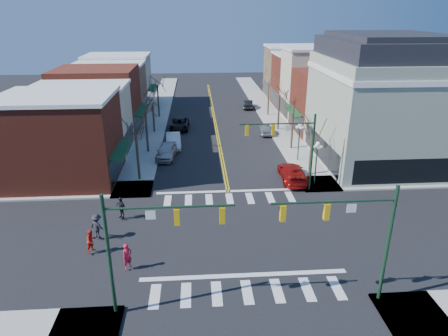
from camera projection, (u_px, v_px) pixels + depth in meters
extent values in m
plane|color=black|center=(237.00, 236.00, 29.23)|extent=(160.00, 160.00, 0.00)
cube|color=#9E9B93|center=(146.00, 149.00, 47.15)|extent=(3.50, 70.00, 0.15)
cube|color=#9E9B93|center=(292.00, 146.00, 48.30)|extent=(3.50, 70.00, 0.15)
cube|color=maroon|center=(61.00, 140.00, 37.61)|extent=(10.00, 8.50, 8.00)
cube|color=#BCB59B|center=(83.00, 121.00, 44.87)|extent=(10.00, 7.00, 7.50)
cube|color=maroon|center=(98.00, 101.00, 52.09)|extent=(10.00, 9.00, 8.50)
cube|color=#8A6E4C|center=(110.00, 92.00, 59.86)|extent=(10.00, 7.50, 7.80)
cube|color=#BCB59B|center=(119.00, 82.00, 66.96)|extent=(10.00, 8.00, 8.20)
cube|color=maroon|center=(334.00, 102.00, 52.60)|extent=(10.00, 8.50, 8.00)
cube|color=#BCB59B|center=(318.00, 84.00, 59.41)|extent=(10.00, 7.00, 10.00)
cube|color=maroon|center=(305.00, 81.00, 66.63)|extent=(10.00, 8.00, 8.50)
cube|color=#8A6E4C|center=(294.00, 72.00, 73.94)|extent=(10.00, 8.00, 9.00)
cube|color=gray|center=(380.00, 112.00, 41.70)|extent=(12.00, 14.00, 11.00)
cube|color=white|center=(386.00, 72.00, 40.17)|extent=(12.25, 14.25, 0.50)
cube|color=black|center=(390.00, 48.00, 39.31)|extent=(11.40, 13.40, 1.80)
cube|color=black|center=(391.00, 36.00, 38.90)|extent=(9.80, 11.80, 0.60)
cylinder|color=#14331E|center=(109.00, 257.00, 20.56)|extent=(0.20, 0.20, 7.20)
cylinder|color=#14331E|center=(170.00, 207.00, 19.73)|extent=(6.50, 0.12, 0.12)
cube|color=gold|center=(177.00, 217.00, 19.95)|extent=(0.28, 0.28, 0.90)
cube|color=gold|center=(222.00, 215.00, 20.10)|extent=(0.28, 0.28, 0.90)
cylinder|color=#14331E|center=(387.00, 246.00, 21.53)|extent=(0.20, 0.20, 7.20)
cylinder|color=#14331E|center=(334.00, 202.00, 20.27)|extent=(6.50, 0.12, 0.12)
cube|color=gold|center=(327.00, 212.00, 20.46)|extent=(0.28, 0.28, 0.90)
cube|color=gold|center=(283.00, 213.00, 20.31)|extent=(0.28, 0.28, 0.90)
cylinder|color=#14331E|center=(312.00, 154.00, 35.23)|extent=(0.20, 0.20, 7.20)
cylinder|color=#14331E|center=(277.00, 124.00, 33.98)|extent=(6.50, 0.12, 0.12)
cube|color=gold|center=(273.00, 130.00, 34.16)|extent=(0.28, 0.28, 0.90)
cube|color=gold|center=(247.00, 131.00, 34.01)|extent=(0.28, 0.28, 0.90)
cylinder|color=#14331E|center=(316.00, 166.00, 36.90)|extent=(0.12, 0.12, 4.00)
sphere|color=white|center=(318.00, 144.00, 36.10)|extent=(0.36, 0.36, 0.36)
cylinder|color=#14331E|center=(299.00, 144.00, 42.92)|extent=(0.12, 0.12, 4.00)
sphere|color=white|center=(300.00, 124.00, 42.12)|extent=(0.36, 0.36, 0.36)
cylinder|color=#382B21|center=(138.00, 157.00, 37.98)|extent=(0.24, 0.24, 4.76)
cylinder|color=#382B21|center=(147.00, 132.00, 45.33)|extent=(0.24, 0.24, 5.04)
cylinder|color=#382B21|center=(153.00, 116.00, 52.83)|extent=(0.24, 0.24, 4.55)
cylinder|color=#382B21|center=(158.00, 102.00, 60.17)|extent=(0.24, 0.24, 4.90)
cylinder|color=#382B21|center=(311.00, 153.00, 39.11)|extent=(0.24, 0.24, 4.62)
cylinder|color=#382B21|center=(292.00, 128.00, 46.41)|extent=(0.24, 0.24, 5.18)
cylinder|color=#382B21|center=(279.00, 113.00, 53.88)|extent=(0.24, 0.24, 4.83)
cylinder|color=#382B21|center=(268.00, 100.00, 61.27)|extent=(0.24, 0.24, 4.97)
imported|color=#A5A5AA|center=(167.00, 151.00, 44.24)|extent=(2.52, 5.04, 1.65)
imported|color=silver|center=(173.00, 141.00, 47.81)|extent=(2.05, 5.01, 1.62)
imported|color=black|center=(180.00, 124.00, 54.87)|extent=(2.67, 5.41, 1.47)
imported|color=#9A110E|center=(292.00, 173.00, 38.48)|extent=(2.41, 5.58, 1.60)
imported|color=#B7B8BC|center=(266.00, 129.00, 52.80)|extent=(1.83, 4.20, 1.41)
imported|color=black|center=(248.00, 104.00, 66.45)|extent=(2.00, 4.40, 1.40)
imported|color=red|center=(127.00, 256.00, 25.15)|extent=(0.74, 0.71, 1.71)
imported|color=red|center=(91.00, 241.00, 26.87)|extent=(0.96, 1.01, 1.64)
imported|color=black|center=(121.00, 208.00, 31.23)|extent=(1.07, 0.99, 1.77)
imported|color=black|center=(97.00, 226.00, 28.49)|extent=(1.38, 1.20, 1.86)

